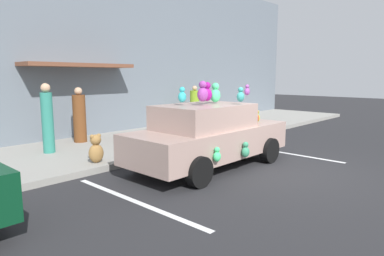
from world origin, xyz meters
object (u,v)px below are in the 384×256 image
teddy_bear_on_sidewalk (96,149)px  pedestrian_walking_past (47,120)px  pedestrian_near_shopfront (195,107)px  pedestrian_by_lamp (79,117)px  plush_covered_car (209,135)px

teddy_bear_on_sidewalk → pedestrian_walking_past: pedestrian_walking_past is taller
teddy_bear_on_sidewalk → pedestrian_walking_past: bearing=98.4°
pedestrian_near_shopfront → pedestrian_walking_past: size_ratio=0.88×
teddy_bear_on_sidewalk → pedestrian_walking_past: (-0.28, 1.89, 0.57)m
pedestrian_walking_past → pedestrian_by_lamp: pedestrian_walking_past is taller
teddy_bear_on_sidewalk → plush_covered_car: bearing=-44.2°
pedestrian_walking_past → plush_covered_car: bearing=-59.5°
plush_covered_car → pedestrian_by_lamp: 4.64m
pedestrian_by_lamp → pedestrian_near_shopfront: bearing=1.1°
plush_covered_car → teddy_bear_on_sidewalk: bearing=135.8°
teddy_bear_on_sidewalk → pedestrian_by_lamp: 2.92m
pedestrian_by_lamp → pedestrian_walking_past: bearing=-150.2°
teddy_bear_on_sidewalk → pedestrian_by_lamp: pedestrian_by_lamp is taller
plush_covered_car → teddy_bear_on_sidewalk: plush_covered_car is taller
pedestrian_walking_past → pedestrian_by_lamp: (1.36, 0.78, -0.11)m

